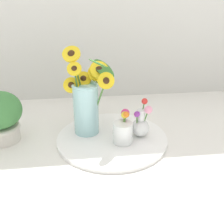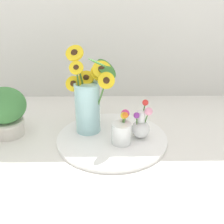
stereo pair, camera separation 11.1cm
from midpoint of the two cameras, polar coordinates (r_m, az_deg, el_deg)
The scene contains 6 objects.
ground_plane at distance 1.14m, azimuth -2.87°, elevation -7.19°, with size 6.00×6.00×0.00m, color silver.
serving_tray at distance 1.17m, azimuth -2.73°, elevation -5.80°, with size 0.49×0.49×0.02m.
mason_jar_sunflowers at distance 1.16m, azimuth -8.24°, elevation 2.33°, with size 0.24×0.23×0.38m.
vase_small_center at distance 1.10m, azimuth -0.46°, elevation -4.09°, with size 0.08×0.10×0.14m.
vase_bulb_right at distance 1.15m, azimuth 3.54°, elevation -2.74°, with size 0.08×0.08×0.18m.
potted_plant at distance 1.23m, azimuth -25.57°, elevation -0.74°, with size 0.19×0.19×0.23m.
Camera 1 is at (-0.12, -0.96, 0.60)m, focal length 42.00 mm.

